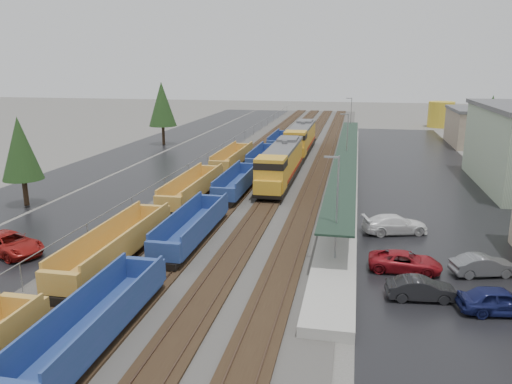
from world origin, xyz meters
TOP-DOWN VIEW (x-y plane):
  - ballast_strip at (0.00, 60.00)m, footprint 20.00×160.00m
  - trackbed at (-0.00, 60.00)m, footprint 14.60×160.00m
  - west_parking_lot at (-15.00, 60.00)m, footprint 10.00×160.00m
  - west_road at (-25.00, 60.00)m, footprint 9.00×160.00m
  - east_commuter_lot at (19.00, 50.00)m, footprint 16.00×100.00m
  - station_platform at (9.50, 50.01)m, footprint 3.00×80.00m
  - chainlink_fence at (-9.50, 58.44)m, footprint 0.08×160.04m
  - distant_hills at (44.79, 210.68)m, footprint 301.00×140.00m
  - tree_west_near at (-22.00, 30.00)m, footprint 3.96×3.96m
  - tree_west_far at (-23.00, 70.00)m, footprint 4.84×4.84m
  - tree_east at (28.00, 58.00)m, footprint 4.40×4.40m
  - locomotive_lead at (2.00, 44.25)m, footprint 3.13×20.62m
  - locomotive_trail at (2.00, 65.25)m, footprint 3.13×20.62m
  - well_string_yellow at (-6.00, 17.84)m, footprint 2.68×84.79m
  - well_string_blue at (-2.00, 30.97)m, footprint 2.58×91.84m
  - storage_tank at (29.20, 106.19)m, footprint 5.72×5.72m
  - parked_car_west_c at (-14.66, 17.71)m, footprint 4.59×6.47m
  - parked_car_east_a at (14.90, 15.98)m, footprint 1.91×4.32m
  - parked_car_east_b at (14.30, 20.24)m, footprint 2.47×5.04m
  - parked_car_east_c at (14.15, 28.36)m, footprint 3.73×5.89m
  - parked_car_east_d at (19.09, 15.06)m, footprint 2.50×4.82m
  - parked_car_east_e at (19.44, 20.55)m, footprint 2.63×4.57m

SIDE VIEW (x-z plane):
  - distant_hills at x=44.79m, z-range -12.60..12.60m
  - west_parking_lot at x=-15.00m, z-range 0.00..0.02m
  - west_road at x=-25.00m, z-range 0.00..0.02m
  - east_commuter_lot at x=19.00m, z-range 0.00..0.02m
  - ballast_strip at x=0.00m, z-range 0.00..0.08m
  - trackbed at x=0.00m, z-range 0.05..0.27m
  - parked_car_east_b at x=14.30m, z-range 0.00..1.38m
  - parked_car_east_a at x=14.90m, z-range 0.00..1.38m
  - parked_car_east_e at x=19.44m, z-range 0.00..1.42m
  - station_platform at x=9.50m, z-range -3.27..4.73m
  - parked_car_east_d at x=19.09m, z-range 0.00..1.57m
  - parked_car_east_c at x=14.15m, z-range 0.00..1.59m
  - parked_car_west_c at x=-14.66m, z-range 0.00..1.64m
  - well_string_blue at x=-2.00m, z-range 0.00..2.29m
  - well_string_yellow at x=-6.00m, z-range 0.00..2.37m
  - chainlink_fence at x=-9.50m, z-range 0.60..2.62m
  - locomotive_lead at x=2.00m, z-range 0.14..4.81m
  - locomotive_trail at x=2.00m, z-range 0.14..4.81m
  - storage_tank at x=29.20m, z-range 0.00..5.72m
  - tree_west_near at x=-22.00m, z-range 1.32..10.32m
  - tree_east at x=28.00m, z-range 1.47..11.47m
  - tree_west_far at x=-23.00m, z-range 1.62..12.62m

